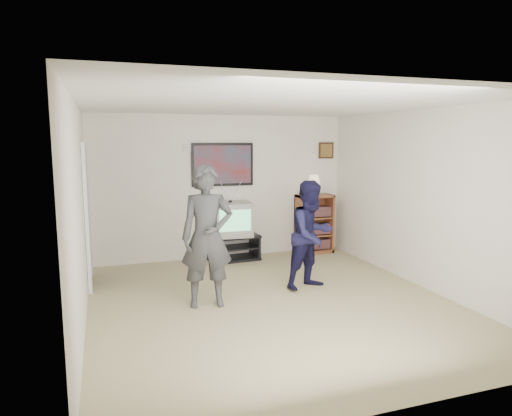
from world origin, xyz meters
TOP-DOWN VIEW (x-y plane):
  - room_shell at (0.00, 0.35)m, footprint 4.51×5.00m
  - media_stand at (0.11, 2.23)m, footprint 0.91×0.55m
  - crt_television at (0.07, 2.23)m, footprint 0.73×0.63m
  - bookshelf at (1.69, 2.28)m, footprint 0.65×0.37m
  - table_lamp at (1.65, 2.26)m, footprint 0.23×0.23m
  - person_tall at (-0.80, 0.20)m, footprint 0.70×0.51m
  - person_short at (0.74, 0.42)m, footprint 0.88×0.78m
  - controller_left at (-0.84, 0.37)m, footprint 0.09×0.14m
  - controller_right at (0.70, 0.65)m, footprint 0.07×0.12m
  - poster at (0.00, 2.48)m, footprint 1.10×0.03m
  - air_vent at (-0.55, 2.48)m, footprint 0.28×0.02m
  - small_picture at (2.00, 2.48)m, footprint 0.30×0.03m
  - doorway at (-2.23, 1.60)m, footprint 0.03×0.85m

SIDE VIEW (x-z plane):
  - media_stand at x=0.11m, z-range 0.00..0.44m
  - bookshelf at x=1.69m, z-range 0.00..1.07m
  - crt_television at x=0.07m, z-range 0.44..1.02m
  - person_short at x=0.74m, z-range 0.00..1.52m
  - person_tall at x=-0.80m, z-range 0.00..1.77m
  - doorway at x=-2.23m, z-range 0.00..2.00m
  - controller_right at x=0.70m, z-range 1.04..1.07m
  - room_shell at x=0.00m, z-range 0.00..2.50m
  - controller_left at x=-0.84m, z-range 1.23..1.27m
  - table_lamp at x=1.65m, z-range 1.07..1.45m
  - poster at x=0.00m, z-range 1.27..2.02m
  - small_picture at x=2.00m, z-range 1.73..2.03m
  - air_vent at x=-0.55m, z-range 1.88..2.02m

